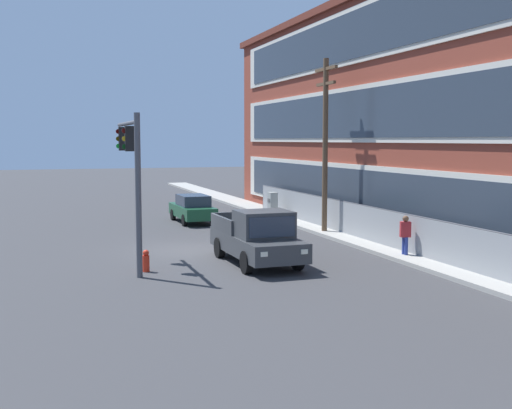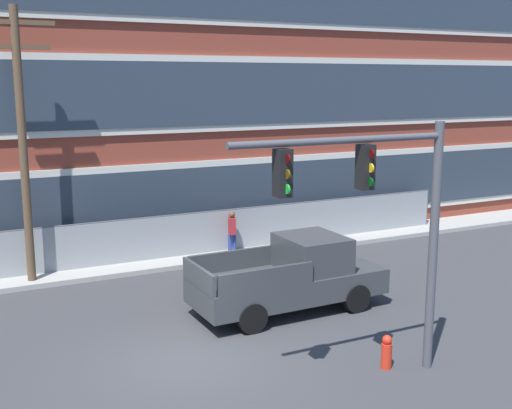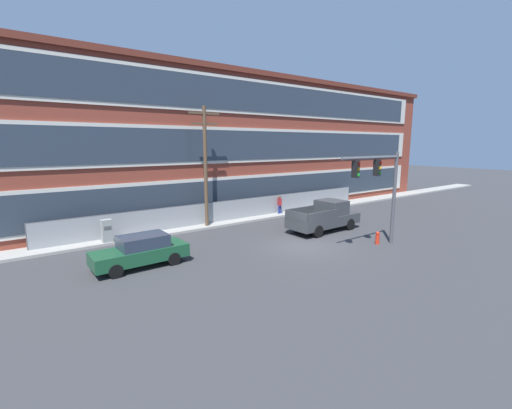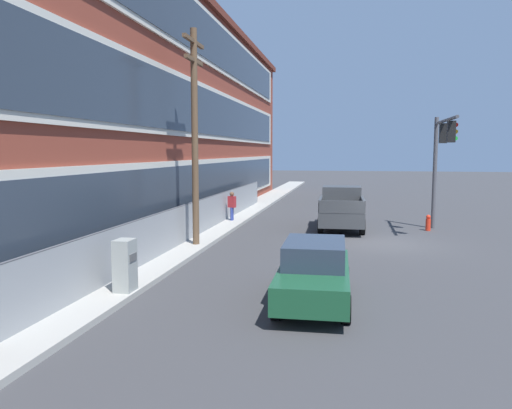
# 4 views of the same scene
# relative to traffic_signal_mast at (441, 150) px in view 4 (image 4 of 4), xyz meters

# --- Properties ---
(ground_plane) EXTENTS (160.00, 160.00, 0.00)m
(ground_plane) POSITION_rel_traffic_signal_mast_xyz_m (-3.29, 2.70, -3.90)
(ground_plane) COLOR #38383A
(sidewalk_building_side) EXTENTS (80.00, 1.89, 0.16)m
(sidewalk_building_side) POSITION_rel_traffic_signal_mast_xyz_m (-3.29, 10.55, -3.82)
(sidewalk_building_side) COLOR #9E9B93
(sidewalk_building_side) RESTS_ON ground
(brick_mill_building) EXTENTS (46.49, 10.53, 11.71)m
(brick_mill_building) POSITION_rel_traffic_signal_mast_xyz_m (0.03, 16.46, 1.97)
(brick_mill_building) COLOR brown
(brick_mill_building) RESTS_ON ground
(chain_link_fence) EXTENTS (27.28, 0.06, 1.69)m
(chain_link_fence) POSITION_rel_traffic_signal_mast_xyz_m (-2.84, 10.71, -3.03)
(chain_link_fence) COLOR gray
(chain_link_fence) RESTS_ON ground
(traffic_signal_mast) EXTENTS (4.97, 0.43, 5.50)m
(traffic_signal_mast) POSITION_rel_traffic_signal_mast_xyz_m (0.00, 0.00, 0.00)
(traffic_signal_mast) COLOR #4C4C51
(traffic_signal_mast) RESTS_ON ground
(pickup_truck_dark_grey) EXTENTS (5.52, 2.25, 2.06)m
(pickup_truck_dark_grey) POSITION_rel_traffic_signal_mast_xyz_m (0.55, 4.52, -2.93)
(pickup_truck_dark_grey) COLOR #383A3D
(pickup_truck_dark_grey) RESTS_ON ground
(sedan_dark_green) EXTENTS (4.52, 1.86, 1.56)m
(sedan_dark_green) POSITION_rel_traffic_signal_mast_xyz_m (-12.07, 4.97, -3.10)
(sedan_dark_green) COLOR #194C2D
(sedan_dark_green) RESTS_ON ground
(utility_pole_near_corner) EXTENTS (2.29, 0.26, 8.50)m
(utility_pole_near_corner) POSITION_rel_traffic_signal_mast_xyz_m (-5.68, 10.11, 0.79)
(utility_pole_near_corner) COLOR brown
(utility_pole_near_corner) RESTS_ON ground
(electrical_cabinet) EXTENTS (0.58, 0.48, 1.53)m
(electrical_cabinet) POSITION_rel_traffic_signal_mast_xyz_m (-12.49, 9.90, -3.13)
(electrical_cabinet) COLOR #939993
(electrical_cabinet) RESTS_ON ground
(pedestrian_near_cabinet) EXTENTS (0.35, 0.45, 1.69)m
(pedestrian_near_cabinet) POSITION_rel_traffic_signal_mast_xyz_m (1.32, 10.31, -2.92)
(pedestrian_near_cabinet) COLOR navy
(pedestrian_near_cabinet) RESTS_ON ground
(fire_hydrant) EXTENTS (0.24, 0.24, 0.78)m
(fire_hydrant) POSITION_rel_traffic_signal_mast_xyz_m (0.59, 0.36, -3.52)
(fire_hydrant) COLOR red
(fire_hydrant) RESTS_ON ground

